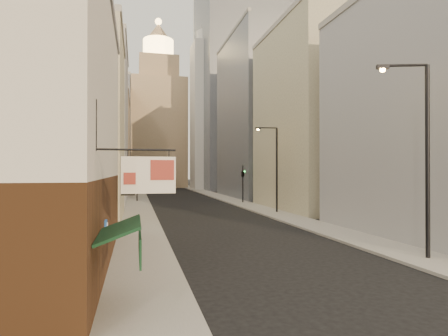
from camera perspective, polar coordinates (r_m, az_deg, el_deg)
ground at (r=11.63m, az=26.25°, el=-21.95°), size 360.00×360.00×0.00m
sidewalk_left at (r=63.49m, az=-13.01°, el=-4.23°), size 3.00×140.00×0.15m
sidewalk_right at (r=64.88m, az=-1.42°, el=-4.16°), size 3.00×140.00×0.15m
near_building_left at (r=17.91m, az=-26.64°, el=5.19°), size 8.30×23.04×12.30m
left_bldg_beige at (r=34.92m, az=-21.80°, el=5.71°), size 8.00×12.00×16.00m
left_bldg_grey at (r=50.93m, az=-19.13°, el=6.03°), size 8.00×16.00×20.00m
left_bldg_tan at (r=68.67m, az=-17.62°, el=3.10°), size 8.00×18.00×17.00m
left_bldg_wingrid at (r=88.83m, az=-16.65°, el=4.56°), size 8.00×20.00×24.00m
right_bldg_grey at (r=28.01m, az=29.49°, el=7.25°), size 8.00×16.00×16.00m
right_bldg_beige at (r=43.13m, az=12.86°, el=7.19°), size 8.00×16.00×20.00m
right_bldg_wingrid at (r=61.94m, az=4.58°, el=7.65°), size 8.00×20.00×26.00m
highrise at (r=92.37m, az=2.72°, el=12.93°), size 21.00×23.00×51.20m
clock_tower at (r=101.40m, az=-9.98°, el=7.13°), size 14.00×14.00×44.90m
white_tower at (r=89.14m, az=-2.28°, el=8.80°), size 8.00×8.00×41.50m
streetlamp_near at (r=20.19m, az=27.97°, el=2.70°), size 2.39×0.90×9.39m
streetlamp_mid at (r=38.01m, az=7.71°, el=0.57°), size 2.27×0.45×8.67m
traffic_light_left at (r=52.60m, az=-13.10°, el=-1.26°), size 0.57×0.47×5.00m
traffic_light_right at (r=49.24m, az=2.89°, el=-0.85°), size 0.68×0.68×5.00m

